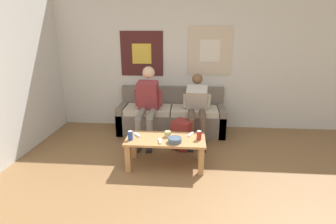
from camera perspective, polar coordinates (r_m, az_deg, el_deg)
name	(u,v)px	position (r m, az deg, el deg)	size (l,w,h in m)	color
wall_back	(182,60)	(4.91, 3.04, 11.26)	(10.00, 0.07, 2.55)	silver
couch	(171,117)	(4.80, 0.75, -1.07)	(1.90, 0.67, 0.79)	#70665B
coffee_table	(165,144)	(3.58, -0.55, -6.92)	(1.07, 0.50, 0.41)	#B27F4C
person_seated_adult	(147,102)	(4.40, -4.52, 2.27)	(0.47, 0.90, 1.22)	gray
person_seated_teen	(197,105)	(4.40, 6.32, 1.44)	(0.47, 0.92, 1.09)	brown
backpack	(182,135)	(4.15, 3.13, -5.09)	(0.38, 0.38, 0.46)	maroon
ceramic_bowl	(175,140)	(3.42, 1.47, -6.06)	(0.18, 0.18, 0.07)	#475B75
pillar_candle	(168,134)	(3.59, -0.06, -4.81)	(0.09, 0.09, 0.09)	tan
drink_can_blue	(130,135)	(3.52, -8.20, -5.08)	(0.07, 0.07, 0.12)	#28479E
drink_can_red	(199,135)	(3.51, 6.78, -5.07)	(0.07, 0.07, 0.12)	maroon
game_controller_near_left	(191,134)	(3.66, 4.99, -4.87)	(0.09, 0.15, 0.03)	white
game_controller_near_right	(160,141)	(3.44, -1.77, -6.35)	(0.06, 0.15, 0.03)	white
game_controller_far_center	(137,135)	(3.65, -6.67, -4.98)	(0.11, 0.14, 0.03)	white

